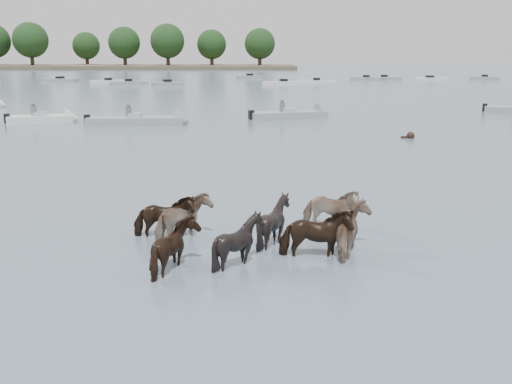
{
  "coord_description": "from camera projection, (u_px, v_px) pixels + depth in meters",
  "views": [
    {
      "loc": [
        1.24,
        -12.3,
        4.45
      ],
      "look_at": [
        1.09,
        1.48,
        1.1
      ],
      "focal_mm": 40.41,
      "sensor_mm": 36.0,
      "label": 1
    }
  ],
  "objects": [
    {
      "name": "ground",
      "position": [
        207.0,
        255.0,
        13.01
      ],
      "size": [
        400.0,
        400.0,
        0.0
      ],
      "primitive_type": "plane",
      "color": "#495969",
      "rests_on": "ground"
    },
    {
      "name": "shoreline",
      "position": [
        6.0,
        67.0,
        159.38
      ],
      "size": [
        160.0,
        30.0,
        1.0
      ],
      "primitive_type": "cube",
      "color": "#4C4233",
      "rests_on": "ground"
    },
    {
      "name": "pony_herd",
      "position": [
        257.0,
        231.0,
        13.3
      ],
      "size": [
        6.03,
        4.35,
        1.36
      ],
      "color": "black",
      "rests_on": "ground"
    },
    {
      "name": "swimming_pony",
      "position": [
        410.0,
        136.0,
        30.6
      ],
      "size": [
        0.72,
        0.44,
        0.44
      ],
      "color": "black",
      "rests_on": "ground"
    },
    {
      "name": "motorboat_a",
      "position": [
        52.0,
        119.0,
        37.4
      ],
      "size": [
        4.72,
        2.92,
        1.92
      ],
      "rotation": [
        0.0,
        0.0,
        0.32
      ],
      "color": "silver",
      "rests_on": "ground"
    },
    {
      "name": "motorboat_b",
      "position": [
        149.0,
        121.0,
        36.39
      ],
      "size": [
        6.64,
        2.14,
        1.92
      ],
      "rotation": [
        0.0,
        0.0,
        0.09
      ],
      "color": "gray",
      "rests_on": "ground"
    },
    {
      "name": "motorboat_c",
      "position": [
        298.0,
        115.0,
        39.89
      ],
      "size": [
        5.96,
        3.36,
        1.92
      ],
      "rotation": [
        0.0,
        0.0,
        0.33
      ],
      "color": "gray",
      "rests_on": "ground"
    },
    {
      "name": "distant_flotilla",
      "position": [
        260.0,
        81.0,
        86.71
      ],
      "size": [
        104.83,
        24.59,
        0.93
      ],
      "color": "silver",
      "rests_on": "ground"
    },
    {
      "name": "treeline",
      "position": [
        9.0,
        43.0,
        157.4
      ],
      "size": [
        147.49,
        21.74,
        12.31
      ],
      "color": "#382619",
      "rests_on": "ground"
    }
  ]
}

